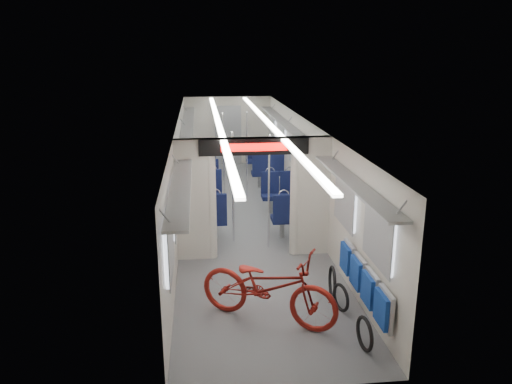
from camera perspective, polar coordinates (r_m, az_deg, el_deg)
carriage at (r=10.96m, az=-1.28°, el=3.66°), size 12.00×12.02×2.31m
bicycle at (r=7.34m, az=1.40°, el=-10.71°), size 2.20×1.69×1.11m
flip_bench at (r=7.60m, az=12.20°, el=-9.91°), size 0.12×2.11×0.52m
bike_hoop_a at (r=7.00m, az=12.29°, el=-15.72°), size 0.10×0.48×0.48m
bike_hoop_b at (r=7.86m, az=9.67°, el=-11.96°), size 0.16×0.44×0.44m
bike_hoop_c at (r=8.21m, az=8.71°, el=-10.29°), size 0.10×0.54×0.53m
seat_bay_near_left at (r=11.26m, az=-6.05°, el=-1.02°), size 0.94×2.22×1.15m
seat_bay_near_right at (r=11.29m, az=3.49°, el=-1.01°), size 0.91×2.07×1.10m
seat_bay_far_left at (r=14.59m, az=-6.22°, el=2.87°), size 0.90×2.04×1.09m
seat_bay_far_right at (r=15.11m, az=0.89°, el=3.42°), size 0.90×2.05×1.09m
stanchion_near_left at (r=10.07m, az=-2.64°, el=0.47°), size 0.04×0.04×2.30m
stanchion_near_right at (r=9.75m, az=1.47°, el=-0.05°), size 0.04×0.04×2.30m
stanchion_far_left at (r=12.95m, az=-3.70°, el=4.00°), size 0.04×0.04×2.30m
stanchion_far_right at (r=13.10m, az=-1.06°, el=4.17°), size 0.04×0.04×2.30m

